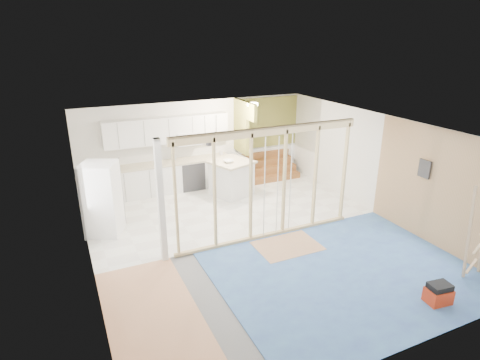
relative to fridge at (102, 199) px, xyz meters
name	(u,v)px	position (x,y,z in m)	size (l,w,h in m)	color
room	(256,186)	(3.05, -1.74, 0.43)	(7.01, 8.01, 2.61)	slate
floor_overlays	(257,237)	(3.12, -1.67, -0.86)	(7.00, 8.00, 0.03)	white
stud_frame	(247,176)	(2.83, -1.74, 0.71)	(4.66, 0.14, 2.60)	tan
base_cabinets	(150,184)	(1.44, 1.63, -0.40)	(4.45, 2.24, 0.93)	white
upper_cabinets	(170,131)	(2.21, 2.08, 0.95)	(3.60, 0.41, 0.85)	white
green_partition	(261,150)	(5.09, 1.92, 0.08)	(2.25, 1.51, 2.60)	olive
pot_rack	(211,138)	(2.74, 0.16, 1.13)	(0.52, 0.52, 0.72)	black
sheathing_panel	(447,192)	(6.53, -3.74, 0.43)	(0.02, 4.00, 2.60)	tan
electrical_panel	(424,169)	(6.48, -3.14, 0.78)	(0.04, 0.30, 0.40)	#39393E
ceiling_light	(252,104)	(4.45, 1.26, 1.67)	(0.32, 0.32, 0.08)	#FFEABF
fridge	(102,199)	(0.00, 0.00, 0.00)	(1.01, 0.97, 1.73)	white
island	(232,178)	(3.65, 0.96, -0.35)	(1.36, 1.36, 1.04)	white
bowl	(229,161)	(3.53, 0.89, 0.20)	(0.28, 0.28, 0.07)	white
soap_bottle_a	(174,156)	(2.28, 2.08, 0.20)	(0.11, 0.11, 0.28)	#A6AAB9
soap_bottle_b	(221,152)	(3.75, 2.00, 0.15)	(0.08, 0.08, 0.17)	silver
toolbox	(438,294)	(4.89, -5.14, -0.68)	(0.45, 0.36, 0.39)	#B12B10
ladder	(479,231)	(6.08, -4.86, 0.15)	(1.06, 0.19, 1.99)	#D7B183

